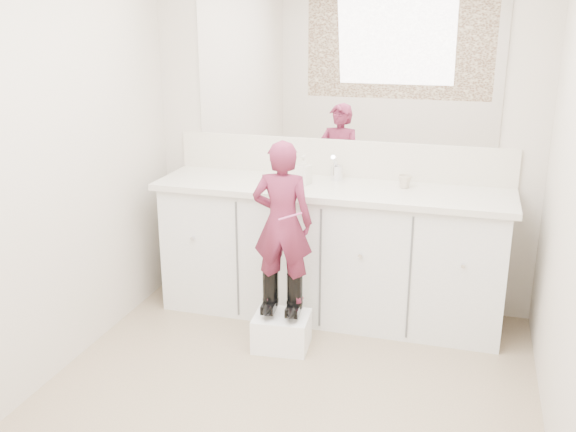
% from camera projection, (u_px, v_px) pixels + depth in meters
% --- Properties ---
extents(floor, '(3.00, 3.00, 0.00)m').
position_uv_depth(floor, '(275.00, 415.00, 3.24)').
color(floor, '#856A57').
rests_on(floor, ground).
extents(wall_back, '(2.60, 0.00, 2.60)m').
position_uv_depth(wall_back, '(342.00, 130.00, 4.25)').
color(wall_back, beige).
rests_on(wall_back, floor).
extents(wall_front, '(2.60, 0.00, 2.60)m').
position_uv_depth(wall_front, '(81.00, 344.00, 1.51)').
color(wall_front, beige).
rests_on(wall_front, floor).
extents(wall_left, '(0.00, 3.00, 3.00)m').
position_uv_depth(wall_left, '(28.00, 168.00, 3.23)').
color(wall_left, beige).
rests_on(wall_left, floor).
extents(vanity_cabinet, '(2.20, 0.55, 0.85)m').
position_uv_depth(vanity_cabinet, '(330.00, 254.00, 4.23)').
color(vanity_cabinet, silver).
rests_on(vanity_cabinet, floor).
extents(countertop, '(2.28, 0.58, 0.04)m').
position_uv_depth(countertop, '(331.00, 189.00, 4.09)').
color(countertop, beige).
rests_on(countertop, vanity_cabinet).
extents(backsplash, '(2.28, 0.03, 0.25)m').
position_uv_depth(backsplash, '(340.00, 158.00, 4.29)').
color(backsplash, beige).
rests_on(backsplash, countertop).
extents(mirror, '(2.00, 0.02, 1.00)m').
position_uv_depth(mirror, '(343.00, 63.00, 4.11)').
color(mirror, white).
rests_on(mirror, wall_back).
extents(dot_panel, '(2.00, 0.01, 1.20)m').
position_uv_depth(dot_panel, '(64.00, 155.00, 1.38)').
color(dot_panel, '#472819').
rests_on(dot_panel, wall_front).
extents(faucet, '(0.08, 0.08, 0.10)m').
position_uv_depth(faucet, '(337.00, 173.00, 4.22)').
color(faucet, silver).
rests_on(faucet, countertop).
extents(cup, '(0.12, 0.12, 0.08)m').
position_uv_depth(cup, '(405.00, 181.00, 4.03)').
color(cup, '#C3B49C').
rests_on(cup, countertop).
extents(soap_bottle, '(0.10, 0.10, 0.18)m').
position_uv_depth(soap_bottle, '(304.00, 170.00, 4.11)').
color(soap_bottle, silver).
rests_on(soap_bottle, countertop).
extents(step_stool, '(0.35, 0.30, 0.21)m').
position_uv_depth(step_stool, '(282.00, 331.00, 3.88)').
color(step_stool, white).
rests_on(step_stool, floor).
extents(boot_left, '(0.11, 0.19, 0.27)m').
position_uv_depth(boot_left, '(271.00, 292.00, 3.85)').
color(boot_left, black).
rests_on(boot_left, step_stool).
extents(boot_right, '(0.11, 0.19, 0.27)m').
position_uv_depth(boot_right, '(295.00, 295.00, 3.81)').
color(boot_right, black).
rests_on(boot_right, step_stool).
extents(toddler, '(0.37, 0.26, 0.96)m').
position_uv_depth(toddler, '(282.00, 223.00, 3.69)').
color(toddler, '#A13156').
rests_on(toddler, step_stool).
extents(toothbrush, '(0.14, 0.02, 0.06)m').
position_uv_depth(toothbrush, '(290.00, 216.00, 3.58)').
color(toothbrush, '#D05095').
rests_on(toothbrush, toddler).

